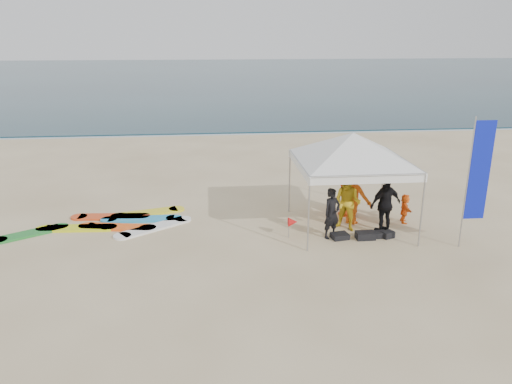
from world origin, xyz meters
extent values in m
plane|color=beige|center=(0.00, 0.00, 0.00)|extent=(120.00, 120.00, 0.00)
cube|color=#0C2633|center=(0.00, 60.00, 0.04)|extent=(160.00, 84.00, 0.08)
cube|color=silver|center=(0.00, 18.20, 0.00)|extent=(160.00, 1.20, 0.01)
imported|color=black|center=(1.75, 1.60, 0.78)|extent=(0.67, 0.58, 1.55)
imported|color=yellow|center=(2.38, 2.17, 0.90)|extent=(1.11, 1.07, 1.80)
imported|color=#E35A14|center=(2.74, 2.74, 0.96)|extent=(1.41, 1.33, 1.91)
imported|color=black|center=(3.48, 1.85, 0.92)|extent=(1.16, 0.76, 1.84)
imported|color=#CA4012|center=(2.78, 3.46, 0.89)|extent=(1.04, 0.91, 1.78)
imported|color=orange|center=(4.43, 2.61, 0.48)|extent=(0.45, 0.93, 0.96)
cylinder|color=#A5A5A8|center=(0.86, 4.00, 1.09)|extent=(0.05, 0.05, 2.19)
cylinder|color=#A5A5A8|center=(4.14, 4.00, 1.09)|extent=(0.05, 0.05, 2.19)
cylinder|color=#A5A5A8|center=(0.86, 0.72, 1.09)|extent=(0.05, 0.05, 2.19)
cylinder|color=#A5A5A8|center=(4.14, 0.72, 1.09)|extent=(0.05, 0.05, 2.19)
cube|color=white|center=(2.50, 0.72, 2.07)|extent=(3.38, 0.02, 0.24)
cube|color=white|center=(2.50, 4.00, 2.07)|extent=(3.38, 0.02, 0.24)
cube|color=white|center=(0.86, 2.36, 2.07)|extent=(0.02, 3.38, 0.24)
cube|color=white|center=(4.14, 2.36, 2.07)|extent=(0.02, 3.38, 0.24)
pyramid|color=white|center=(2.50, 2.36, 3.06)|extent=(4.64, 4.64, 0.87)
cylinder|color=#A5A5A8|center=(5.29, 0.57, 1.90)|extent=(0.04, 0.04, 3.79)
cube|color=#0B18B7|center=(5.61, 0.57, 2.28)|extent=(0.60, 0.03, 2.82)
cylinder|color=#A5A5A8|center=(0.48, 1.73, 0.30)|extent=(0.02, 0.02, 0.60)
cone|color=red|center=(0.60, 1.73, 0.50)|extent=(0.28, 0.28, 0.28)
cube|color=black|center=(2.76, 1.39, 0.11)|extent=(0.56, 0.36, 0.22)
cube|color=black|center=(3.21, 1.48, 0.09)|extent=(0.49, 0.34, 0.18)
cube|color=black|center=(2.00, 1.50, 0.08)|extent=(0.56, 0.48, 0.16)
cube|color=black|center=(3.47, 1.42, 0.10)|extent=(0.43, 0.38, 0.20)
cube|color=white|center=(-3.66, 2.86, 0.04)|extent=(2.09, 1.68, 0.07)
cube|color=yellow|center=(-6.09, 3.05, 0.04)|extent=(2.01, 0.64, 0.07)
cube|color=#227D2D|center=(-7.41, 2.73, 0.04)|extent=(1.82, 1.41, 0.07)
cube|color=#2898D5|center=(-4.14, 3.65, 0.04)|extent=(2.15, 0.61, 0.07)
cube|color=#FF5A15|center=(-4.82, 3.00, 0.04)|extent=(2.05, 0.89, 0.07)
cube|color=yellow|center=(-3.98, 4.26, 0.04)|extent=(2.04, 1.04, 0.07)
cube|color=#DC4519|center=(-5.20, 3.98, 0.04)|extent=(2.13, 0.69, 0.07)
camera|label=1|loc=(-1.89, -12.08, 5.95)|focal=35.00mm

